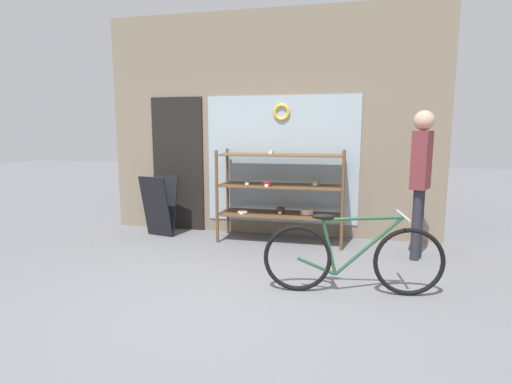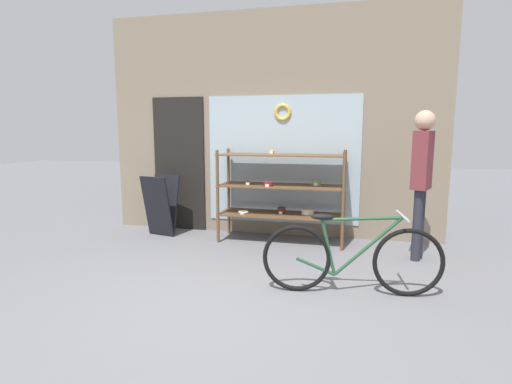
{
  "view_description": "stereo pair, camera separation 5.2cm",
  "coord_description": "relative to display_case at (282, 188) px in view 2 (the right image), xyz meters",
  "views": [
    {
      "loc": [
        1.15,
        -3.32,
        1.59
      ],
      "look_at": [
        0.13,
        1.19,
        0.87
      ],
      "focal_mm": 28.0,
      "sensor_mm": 36.0,
      "label": 1
    },
    {
      "loc": [
        1.2,
        -3.31,
        1.59
      ],
      "look_at": [
        0.13,
        1.19,
        0.87
      ],
      "focal_mm": 28.0,
      "sensor_mm": 36.0,
      "label": 2
    }
  ],
  "objects": [
    {
      "name": "pedestrian",
      "position": [
        1.77,
        -0.42,
        0.32
      ],
      "size": [
        0.29,
        0.36,
        1.82
      ],
      "rotation": [
        0.0,
        0.0,
        1.18
      ],
      "color": "#282833",
      "rests_on": "ground_plane"
    },
    {
      "name": "sandwich_board",
      "position": [
        -1.84,
        -0.1,
        -0.31
      ],
      "size": [
        0.52,
        0.46,
        0.91
      ],
      "rotation": [
        0.0,
        0.0,
        -0.21
      ],
      "color": "black",
      "rests_on": "ground_plane"
    },
    {
      "name": "ground_plane",
      "position": [
        -0.26,
        -2.23,
        -0.78
      ],
      "size": [
        30.0,
        30.0,
        0.0
      ],
      "primitive_type": "plane",
      "color": "slate"
    },
    {
      "name": "display_case",
      "position": [
        0.0,
        0.0,
        0.0
      ],
      "size": [
        1.78,
        0.57,
        1.32
      ],
      "color": "brown",
      "rests_on": "ground_plane"
    },
    {
      "name": "bicycle",
      "position": [
        0.97,
        -1.69,
        -0.41
      ],
      "size": [
        1.73,
        0.46,
        0.81
      ],
      "rotation": [
        0.0,
        0.0,
        0.11
      ],
      "color": "black",
      "rests_on": "ground_plane"
    },
    {
      "name": "storefront_facade",
      "position": [
        -0.31,
        0.42,
        0.84
      ],
      "size": [
        5.07,
        0.13,
        3.33
      ],
      "color": "gray",
      "rests_on": "ground_plane"
    }
  ]
}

